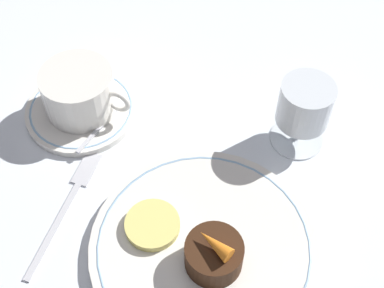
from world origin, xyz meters
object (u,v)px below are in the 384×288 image
Objects in this scene: coffee_cup at (79,91)px; fork at (71,197)px; dessert_cake at (213,254)px; dinner_plate at (204,247)px; wine_glass at (304,108)px.

fork is at bearing -68.79° from coffee_cup.
fork is at bearing 173.07° from dessert_cake.
dinner_plate is 0.21m from wine_glass.
dinner_plate is 0.26m from coffee_cup.
dessert_cake is at bearing -45.04° from dinner_plate.
coffee_cup is 1.92× the size of dessert_cake.
coffee_cup is (-0.22, 0.14, 0.03)m from dinner_plate.
fork is 0.19m from dessert_cake.
coffee_cup is at bearing 148.86° from dinner_plate.
wine_glass reaches higher than fork.
coffee_cup is 0.14m from fork.
coffee_cup is 1.23× the size of wine_glass.
dinner_plate is 2.12× the size of coffee_cup.
coffee_cup reaches higher than fork.
wine_glass is 0.22m from dessert_cake.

